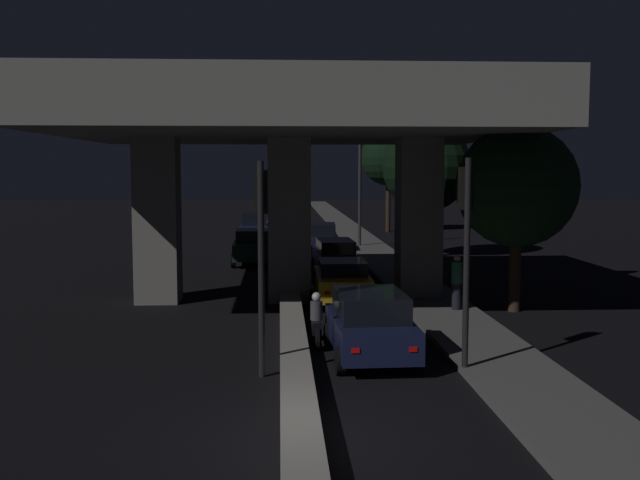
{
  "coord_description": "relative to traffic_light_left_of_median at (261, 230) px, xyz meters",
  "views": [
    {
      "loc": [
        -0.33,
        -12.29,
        4.58
      ],
      "look_at": [
        1.43,
        20.22,
        1.5
      ],
      "focal_mm": 42.0,
      "sensor_mm": 36.0,
      "label": 1
    }
  ],
  "objects": [
    {
      "name": "car_silver_third",
      "position": [
        2.8,
        15.61,
        -2.43
      ],
      "size": [
        1.95,
        4.52,
        1.56
      ],
      "rotation": [
        0.0,
        0.0,
        1.61
      ],
      "color": "gray",
      "rests_on": "ground_plane"
    },
    {
      "name": "sidewalk_right",
      "position": [
        5.59,
        23.95,
        -3.17
      ],
      "size": [
        2.28,
        126.0,
        0.16
      ],
      "primitive_type": "cube",
      "color": "#5B5956",
      "rests_on": "ground_plane"
    },
    {
      "name": "motorcycle_white_filtering_mid",
      "position": [
        1.45,
        9.4,
        -2.64
      ],
      "size": [
        0.33,
        1.7,
        1.42
      ],
      "rotation": [
        0.0,
        0.0,
        1.59
      ],
      "color": "black",
      "rests_on": "ground_plane"
    },
    {
      "name": "traffic_light_left_of_median",
      "position": [
        0.0,
        0.0,
        0.0
      ],
      "size": [
        0.3,
        0.49,
        4.76
      ],
      "color": "black",
      "rests_on": "ground_plane"
    },
    {
      "name": "traffic_light_right_of_median",
      "position": [
        4.54,
        -0.0,
        0.05
      ],
      "size": [
        0.3,
        0.49,
        4.83
      ],
      "color": "black",
      "rests_on": "ground_plane"
    },
    {
      "name": "roadside_tree_kerbside_mid",
      "position": [
        7.99,
        21.99,
        1.43
      ],
      "size": [
        4.59,
        4.59,
        7.0
      ],
      "color": "#38281C",
      "rests_on": "ground_plane"
    },
    {
      "name": "car_dark_blue_fourth",
      "position": [
        2.67,
        24.26,
        -2.41
      ],
      "size": [
        2.03,
        4.4,
        1.64
      ],
      "rotation": [
        0.0,
        0.0,
        1.52
      ],
      "color": "#141938",
      "rests_on": "ground_plane"
    },
    {
      "name": "motorcycle_black_filtering_near",
      "position": [
        1.35,
        2.83,
        -2.65
      ],
      "size": [
        0.32,
        1.83,
        1.4
      ],
      "rotation": [
        0.0,
        0.0,
        1.56
      ],
      "color": "black",
      "rests_on": "ground_plane"
    },
    {
      "name": "roadside_tree_kerbside_far",
      "position": [
        8.33,
        37.94,
        2.16
      ],
      "size": [
        4.07,
        4.07,
        7.47
      ],
      "color": "#2D2116",
      "rests_on": "ground_plane"
    },
    {
      "name": "car_dark_blue_lead",
      "position": [
        2.57,
        1.29,
        -2.39
      ],
      "size": [
        2.07,
        4.01,
        1.65
      ],
      "rotation": [
        0.0,
        0.0,
        1.61
      ],
      "color": "#141938",
      "rests_on": "ground_plane"
    },
    {
      "name": "ground_plane",
      "position": [
        0.74,
        -4.05,
        -3.25
      ],
      "size": [
        200.0,
        200.0,
        0.0
      ],
      "primitive_type": "plane",
      "color": "black"
    },
    {
      "name": "median_divider",
      "position": [
        0.74,
        30.95,
        -3.04
      ],
      "size": [
        0.68,
        126.0,
        0.43
      ],
      "primitive_type": "cube",
      "color": "gray",
      "rests_on": "ground_plane"
    },
    {
      "name": "car_dark_blue_second_oncoming",
      "position": [
        -1.12,
        31.7,
        -2.3
      ],
      "size": [
        2.1,
        4.16,
        1.86
      ],
      "rotation": [
        0.0,
        0.0,
        -1.62
      ],
      "color": "#141938",
      "rests_on": "ground_plane"
    },
    {
      "name": "elevated_overpass",
      "position": [
        0.74,
        9.6,
        2.9
      ],
      "size": [
        15.19,
        13.98,
        8.19
      ],
      "color": "gray",
      "rests_on": "ground_plane"
    },
    {
      "name": "motorcycle_red_filtering_far",
      "position": [
        1.65,
        15.68,
        -2.61
      ],
      "size": [
        0.33,
        1.73,
        1.5
      ],
      "rotation": [
        0.0,
        0.0,
        1.6
      ],
      "color": "black",
      "rests_on": "ground_plane"
    },
    {
      "name": "car_dark_green_lead_oncoming",
      "position": [
        -0.9,
        19.84,
        -2.4
      ],
      "size": [
        2.0,
        4.27,
        1.66
      ],
      "rotation": [
        0.0,
        0.0,
        -1.56
      ],
      "color": "black",
      "rests_on": "ground_plane"
    },
    {
      "name": "pedestrian_on_sidewalk",
      "position": [
        5.98,
        6.75,
        -2.22
      ],
      "size": [
        0.34,
        0.34,
        1.74
      ],
      "color": "black",
      "rests_on": "sidewalk_right"
    },
    {
      "name": "roadside_tree_kerbside_near",
      "position": [
        7.98,
        7.17,
        0.78
      ],
      "size": [
        3.91,
        3.91,
        6.0
      ],
      "color": "#38281C",
      "rests_on": "ground_plane"
    },
    {
      "name": "street_lamp",
      "position": [
        4.63,
        26.98,
        1.21
      ],
      "size": [
        2.8,
        0.32,
        7.39
      ],
      "color": "#2D2D30",
      "rests_on": "ground_plane"
    },
    {
      "name": "car_taxi_yellow_second",
      "position": [
        2.52,
        8.86,
        -2.46
      ],
      "size": [
        1.93,
        4.25,
        1.51
      ],
      "rotation": [
        0.0,
        0.0,
        1.57
      ],
      "color": "gold",
      "rests_on": "ground_plane"
    }
  ]
}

